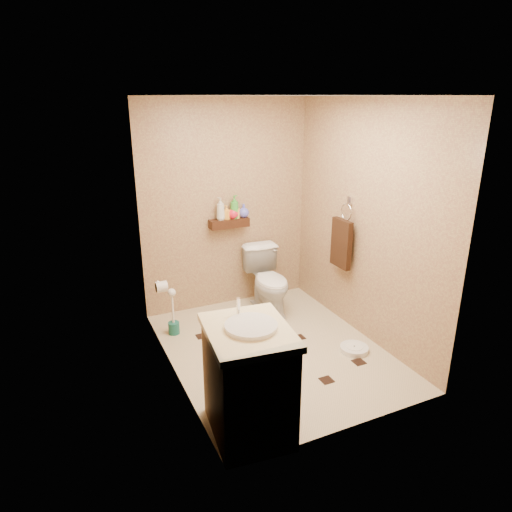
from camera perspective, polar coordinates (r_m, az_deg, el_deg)
name	(u,v)px	position (r m, az deg, el deg)	size (l,w,h in m)	color
ground	(274,350)	(4.66, 2.30, -11.62)	(2.50, 2.50, 0.00)	beige
wall_back	(226,206)	(5.27, -3.74, 6.22)	(2.00, 0.04, 2.40)	tan
wall_front	(360,283)	(3.17, 12.91, -3.29)	(2.00, 0.04, 2.40)	tan
wall_left	(168,249)	(3.83, -10.90, 0.83)	(0.04, 2.50, 2.40)	tan
wall_right	(365,223)	(4.69, 13.47, 4.08)	(0.04, 2.50, 2.40)	tan
ceiling	(278,95)	(3.99, 2.79, 19.42)	(2.00, 2.50, 0.02)	silver
wall_shelf	(229,223)	(5.24, -3.38, 4.13)	(0.46, 0.14, 0.10)	#3A1B0F
floor_accents	(278,351)	(4.63, 2.78, -11.76)	(1.31, 1.33, 0.01)	black
toilet	(269,281)	(5.29, 1.59, -3.13)	(0.42, 0.73, 0.74)	white
vanity	(249,380)	(3.44, -0.92, -15.20)	(0.66, 0.77, 1.00)	brown
bathroom_scale	(354,349)	(4.71, 12.17, -11.27)	(0.36, 0.36, 0.06)	white
toilet_brush	(173,318)	(4.93, -10.30, -7.64)	(0.12, 0.12, 0.52)	#175E55
towel_ring	(342,241)	(4.90, 10.66, 1.83)	(0.12, 0.30, 0.76)	silver
toilet_paper	(161,287)	(4.65, -11.73, -3.78)	(0.12, 0.11, 0.12)	white
bottle_a	(221,209)	(5.16, -4.45, 5.90)	(0.10, 0.10, 0.25)	beige
bottle_b	(227,212)	(5.20, -3.70, 5.47)	(0.07, 0.07, 0.16)	#FFAD35
bottle_c	(233,212)	(5.23, -2.87, 5.56)	(0.12, 0.12, 0.16)	red
bottle_d	(234,207)	(5.22, -2.71, 6.15)	(0.10, 0.10, 0.26)	green
bottle_e	(237,211)	(5.24, -2.44, 5.61)	(0.07, 0.07, 0.16)	#FFBC54
bottle_f	(244,211)	(5.28, -1.54, 5.70)	(0.12, 0.12, 0.16)	#565AD9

